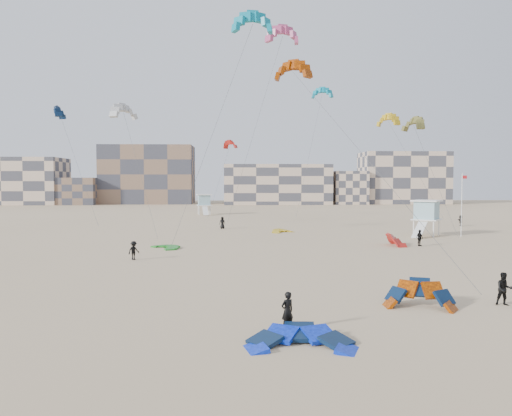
{
  "coord_description": "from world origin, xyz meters",
  "views": [
    {
      "loc": [
        -1.79,
        -23.19,
        6.77
      ],
      "look_at": [
        -0.76,
        6.0,
        5.24
      ],
      "focal_mm": 35.0,
      "sensor_mm": 36.0,
      "label": 1
    }
  ],
  "objects_px": {
    "lifeguard_tower_near": "(427,218)",
    "kitesurfer_main": "(287,311)",
    "kite_ground_blue": "(301,347)",
    "kite_ground_orange": "(420,308)"
  },
  "relations": [
    {
      "from": "lifeguard_tower_near",
      "to": "kitesurfer_main",
      "type": "bearing_deg",
      "value": -82.3
    },
    {
      "from": "kite_ground_blue",
      "to": "lifeguard_tower_near",
      "type": "bearing_deg",
      "value": 67.29
    },
    {
      "from": "kite_ground_orange",
      "to": "kite_ground_blue",
      "type": "bearing_deg",
      "value": -121.02
    },
    {
      "from": "kite_ground_orange",
      "to": "kitesurfer_main",
      "type": "height_order",
      "value": "kite_ground_orange"
    },
    {
      "from": "kite_ground_blue",
      "to": "kite_ground_orange",
      "type": "relative_size",
      "value": 1.21
    },
    {
      "from": "kite_ground_orange",
      "to": "lifeguard_tower_near",
      "type": "relative_size",
      "value": 0.54
    },
    {
      "from": "kitesurfer_main",
      "to": "lifeguard_tower_near",
      "type": "xyz_separation_m",
      "value": [
        21.39,
        39.25,
        1.34
      ]
    },
    {
      "from": "kite_ground_blue",
      "to": "lifeguard_tower_near",
      "type": "distance_m",
      "value": 46.57
    },
    {
      "from": "kite_ground_blue",
      "to": "kitesurfer_main",
      "type": "xyz_separation_m",
      "value": [
        -0.34,
        2.23,
        0.9
      ]
    },
    {
      "from": "kitesurfer_main",
      "to": "lifeguard_tower_near",
      "type": "distance_m",
      "value": 44.72
    }
  ]
}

